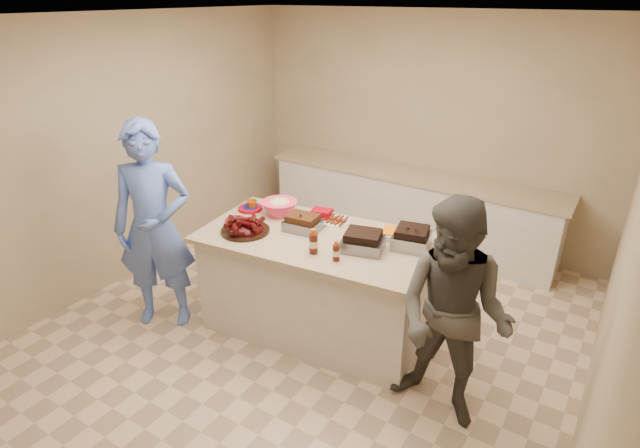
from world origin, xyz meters
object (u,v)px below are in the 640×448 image
Objects in this scene: coleslaw_bowl at (280,215)px; guest_gray at (440,410)px; island at (317,327)px; guest_blue at (168,317)px; plastic_cup at (252,210)px; mustard_bottle at (300,225)px; roasting_pan at (411,247)px; bbq_bottle_b at (336,260)px; rib_platter at (245,232)px; bbq_bottle_a at (313,253)px.

coleslaw_bowl is 2.18m from guest_gray.
guest_blue is (-1.30, -0.65, 0.00)m from island.
plastic_cup is at bearing -169.85° from coleslaw_bowl.
mustard_bottle is (-0.26, 0.11, 0.95)m from island.
guest_gray is (1.34, -0.36, 0.00)m from island.
mustard_bottle is at bearing 176.66° from roasting_pan.
guest_gray is (0.58, -0.62, -0.95)m from roasting_pan.
coleslaw_bowl is 1.48m from guest_blue.
bbq_bottle_b is 1.27m from plastic_cup.
rib_platter reaches higher than guest_gray.
guest_blue is at bearing -119.89° from plastic_cup.
coleslaw_bowl is at bearing 10.15° from plastic_cup.
guest_gray is at bearing -3.12° from rib_platter.
roasting_pan is at bearing 8.31° from mustard_bottle.
bbq_bottle_b reaches higher than mustard_bottle.
bbq_bottle_a reaches higher than mustard_bottle.
guest_gray is at bearing -5.31° from bbq_bottle_b.
roasting_pan is 0.87× the size of coleslaw_bowl.
bbq_bottle_b is 1.37m from guest_gray.
coleslaw_bowl reaches higher than bbq_bottle_b.
guest_gray is at bearing -21.51° from island.
bbq_bottle_a is at bearing 178.15° from bbq_bottle_b.
bbq_bottle_b is 1.58× the size of plastic_cup.
coleslaw_bowl is 1.60× the size of bbq_bottle_a.
bbq_bottle_a is 0.11× the size of guest_blue.
rib_platter reaches higher than island.
rib_platter is at bearing 179.20° from bbq_bottle_b.
island is at bearing 142.79° from bbq_bottle_b.
island is 1.24m from roasting_pan.
mustard_bottle is 0.07× the size of guest_gray.
bbq_bottle_a is 0.54m from mustard_bottle.
roasting_pan is at bearing 2.42° from coleslaw_bowl.
mustard_bottle is 0.06× the size of guest_blue.
rib_platter is at bearing -4.34° from guest_blue.
bbq_bottle_b is 0.72m from mustard_bottle.
coleslaw_bowl is 2.87× the size of mustard_bottle.
mustard_bottle is at bearing -17.42° from coleslaw_bowl.
plastic_cup is at bearing 160.65° from bbq_bottle_b.
bbq_bottle_a reaches higher than roasting_pan.
bbq_bottle_b is (0.90, -0.47, 0.00)m from coleslaw_bowl.
island is 6.87× the size of roasting_pan.
guest_blue is at bearing -144.05° from mustard_bottle.
coleslaw_bowl is at bearing 153.19° from island.
mustard_bottle reaches higher than plastic_cup.
plastic_cup is 2.43m from guest_gray.
bbq_bottle_b reaches higher than guest_blue.
coleslaw_bowl is at bearing 145.91° from bbq_bottle_a.
coleslaw_bowl reaches higher than mustard_bottle.
island is 17.15× the size of mustard_bottle.
rib_platter reaches higher than roasting_pan.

